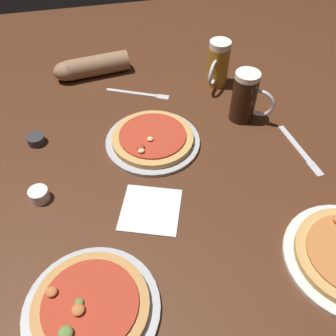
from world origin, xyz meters
TOP-DOWN VIEW (x-y plane):
  - ground_plane at (0.00, 0.00)m, footprint 2.40×2.40m
  - pizza_plate_near at (-0.25, -0.36)m, footprint 0.30×0.30m
  - pizza_plate_far at (-0.02, 0.14)m, footprint 0.30×0.30m
  - beer_mug_dark at (0.28, 0.40)m, footprint 0.10×0.12m
  - beer_mug_amber at (0.30, 0.19)m, footprint 0.12×0.11m
  - ramekin_sauce at (-0.37, -0.02)m, footprint 0.05×0.05m
  - ramekin_butter at (-0.38, 0.22)m, footprint 0.06×0.06m
  - napkin_folded at (-0.08, -0.12)m, footprint 0.20×0.20m
  - fork_left at (-0.02, 0.40)m, footprint 0.22×0.12m
  - knife_right at (0.42, 0.00)m, footprint 0.04×0.23m
  - diner_arm at (-0.18, 0.57)m, footprint 0.29×0.11m

SIDE VIEW (x-z plane):
  - ground_plane at x=0.00m, z-range -0.03..0.00m
  - fork_left at x=-0.02m, z-range 0.00..0.01m
  - knife_right at x=0.42m, z-range 0.00..0.01m
  - napkin_folded at x=-0.08m, z-range 0.00..0.01m
  - ramekin_butter at x=-0.38m, z-range 0.00..0.03m
  - pizza_plate_far at x=-0.02m, z-range -0.01..0.04m
  - pizza_plate_near at x=-0.25m, z-range -0.01..0.04m
  - ramekin_sauce at x=-0.37m, z-range 0.00..0.04m
  - diner_arm at x=-0.18m, z-range 0.00..0.08m
  - beer_mug_dark at x=0.28m, z-range 0.00..0.17m
  - beer_mug_amber at x=0.30m, z-range 0.00..0.17m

